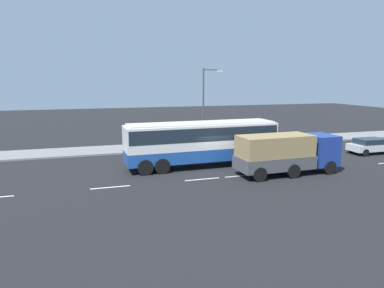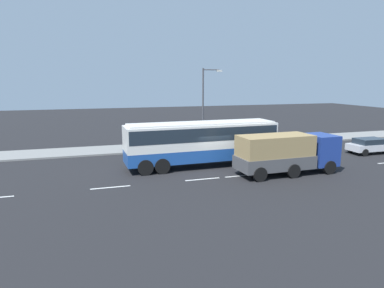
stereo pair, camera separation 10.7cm
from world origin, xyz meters
name	(u,v)px [view 1 (the left image)]	position (x,y,z in m)	size (l,w,h in m)	color
ground_plane	(211,167)	(0.00, 0.00, 0.00)	(120.00, 120.00, 0.00)	black
sidewalk_curb	(182,146)	(0.00, 8.58, 0.07)	(80.00, 4.00, 0.15)	gray
lane_centreline	(221,178)	(-0.35, -2.90, 0.00)	(39.77, 0.16, 0.01)	white
coach_bus	(202,139)	(-0.59, 0.53, 2.09)	(11.70, 2.98, 3.37)	#1E4C9E
cargo_truck	(286,152)	(4.34, -3.29, 1.55)	(7.41, 2.71, 2.79)	navy
car_silver_hatch	(372,145)	(15.53, 0.41, 0.74)	(4.51, 1.91, 1.38)	silver
pedestrian_near_curb	(134,141)	(-4.88, 7.28, 1.05)	(0.32, 0.32, 1.57)	brown
street_lamp	(205,102)	(1.98, 7.19, 4.44)	(1.95, 0.24, 7.47)	#47474C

